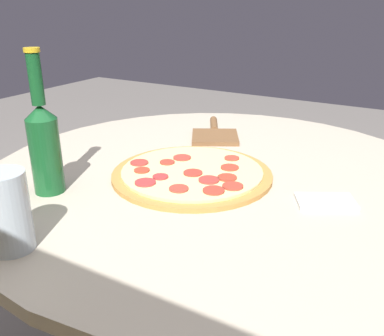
% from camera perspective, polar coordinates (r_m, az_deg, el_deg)
% --- Properties ---
extents(table, '(1.07, 1.07, 0.73)m').
position_cam_1_polar(table, '(1.04, 3.25, -8.12)').
color(table, '#B2A893').
rests_on(table, ground_plane).
extents(pizza, '(0.35, 0.35, 0.02)m').
position_cam_1_polar(pizza, '(0.94, -0.01, -0.70)').
color(pizza, '#B77F3D').
rests_on(pizza, table).
extents(beer_bottle, '(0.06, 0.06, 0.29)m').
position_cam_1_polar(beer_bottle, '(0.89, -19.11, 3.17)').
color(beer_bottle, '#144C23').
rests_on(beer_bottle, table).
extents(pizza_paddle, '(0.18, 0.25, 0.02)m').
position_cam_1_polar(pizza_paddle, '(1.23, 3.05, 4.55)').
color(pizza_paddle, brown).
rests_on(pizza_paddle, table).
extents(drinking_glass, '(0.07, 0.07, 0.13)m').
position_cam_1_polar(drinking_glass, '(0.72, -23.39, -5.37)').
color(drinking_glass, '#ADBCC6').
rests_on(drinking_glass, table).
extents(napkin, '(0.13, 0.11, 0.01)m').
position_cam_1_polar(napkin, '(0.86, 17.38, -4.29)').
color(napkin, white).
rests_on(napkin, table).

